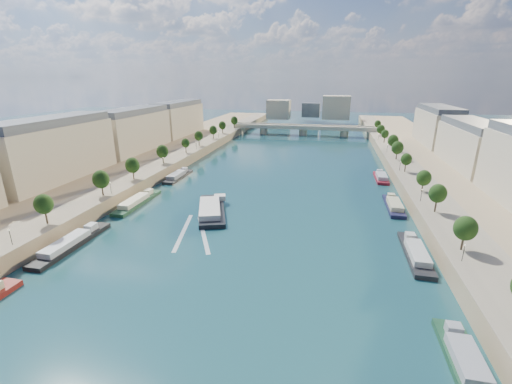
% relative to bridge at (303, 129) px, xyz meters
% --- Properties ---
extents(ground, '(700.00, 700.00, 0.00)m').
position_rel_bridge_xyz_m(ground, '(0.00, -144.47, -5.08)').
color(ground, '#0D2B39').
rests_on(ground, ground).
extents(quay_left, '(44.00, 520.00, 5.00)m').
position_rel_bridge_xyz_m(quay_left, '(-72.00, -144.47, -2.58)').
color(quay_left, '#9E8460').
rests_on(quay_left, ground).
extents(quay_right, '(44.00, 520.00, 5.00)m').
position_rel_bridge_xyz_m(quay_right, '(72.00, -144.47, -2.58)').
color(quay_right, '#9E8460').
rests_on(quay_right, ground).
extents(pave_left, '(14.00, 520.00, 0.10)m').
position_rel_bridge_xyz_m(pave_left, '(-57.00, -144.47, -0.03)').
color(pave_left, gray).
rests_on(pave_left, quay_left).
extents(pave_right, '(14.00, 520.00, 0.10)m').
position_rel_bridge_xyz_m(pave_right, '(57.00, -144.47, -0.03)').
color(pave_right, gray).
rests_on(pave_right, quay_right).
extents(trees_left, '(4.80, 268.80, 8.26)m').
position_rel_bridge_xyz_m(trees_left, '(-55.00, -142.47, 5.39)').
color(trees_left, '#382B1E').
rests_on(trees_left, ground).
extents(trees_right, '(4.80, 268.80, 8.26)m').
position_rel_bridge_xyz_m(trees_right, '(55.00, -134.47, 5.39)').
color(trees_right, '#382B1E').
rests_on(trees_right, ground).
extents(lamps_left, '(0.36, 200.36, 4.28)m').
position_rel_bridge_xyz_m(lamps_left, '(-52.50, -154.47, 2.70)').
color(lamps_left, black).
rests_on(lamps_left, ground).
extents(lamps_right, '(0.36, 200.36, 4.28)m').
position_rel_bridge_xyz_m(lamps_right, '(52.50, -139.47, 2.70)').
color(lamps_right, black).
rests_on(lamps_right, ground).
extents(buildings_left, '(16.00, 226.00, 23.20)m').
position_rel_bridge_xyz_m(buildings_left, '(-85.00, -132.47, 11.37)').
color(buildings_left, '#C1B094').
rests_on(buildings_left, ground).
extents(buildings_right, '(16.00, 226.00, 23.20)m').
position_rel_bridge_xyz_m(buildings_right, '(85.00, -132.47, 11.37)').
color(buildings_right, '#C1B094').
rests_on(buildings_right, ground).
extents(skyline, '(79.00, 42.00, 22.00)m').
position_rel_bridge_xyz_m(skyline, '(3.19, 75.05, 9.57)').
color(skyline, '#C1B094').
rests_on(skyline, ground).
extents(bridge, '(112.00, 12.00, 8.15)m').
position_rel_bridge_xyz_m(bridge, '(0.00, 0.00, 0.00)').
color(bridge, '#C1B79E').
rests_on(bridge, ground).
extents(tour_barge, '(17.29, 29.76, 3.89)m').
position_rel_bridge_xyz_m(tour_barge, '(-16.21, -171.93, -3.98)').
color(tour_barge, black).
rests_on(tour_barge, ground).
extents(wake, '(16.13, 25.64, 0.04)m').
position_rel_bridge_xyz_m(wake, '(-16.21, -188.51, -5.06)').
color(wake, silver).
rests_on(wake, ground).
extents(moored_barges_left, '(5.00, 154.27, 3.60)m').
position_rel_bridge_xyz_m(moored_barges_left, '(-45.50, -201.97, -4.24)').
color(moored_barges_left, '#1D1C3F').
rests_on(moored_barges_left, ground).
extents(moored_barges_right, '(5.00, 161.82, 3.60)m').
position_rel_bridge_xyz_m(moored_barges_right, '(45.50, -189.89, -4.24)').
color(moored_barges_right, black).
rests_on(moored_barges_right, ground).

